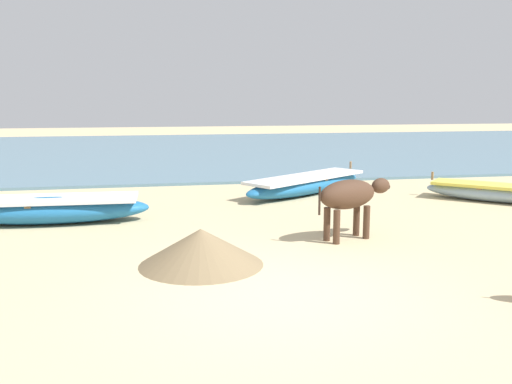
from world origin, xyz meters
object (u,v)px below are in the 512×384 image
Objects in this scene: fishing_boat_0 at (491,192)px; fishing_boat_2 at (49,209)px; fishing_boat_3 at (306,184)px; cow_second_adult_dark at (350,196)px.

fishing_boat_0 is 9.91m from fishing_boat_2.
fishing_boat_0 is 0.69× the size of fishing_boat_3.
fishing_boat_2 is at bearing 45.10° from fishing_boat_0.
fishing_boat_3 is at bearing -157.33° from fishing_boat_2.
fishing_boat_3 is (5.85, 2.25, -0.02)m from fishing_boat_2.
cow_second_adult_dark is (-4.55, -2.76, 0.53)m from fishing_boat_0.
fishing_boat_0 is 0.72× the size of fishing_boat_2.
fishing_boat_2 is 0.96× the size of fishing_boat_3.
cow_second_adult_dark is (5.34, -2.28, 0.48)m from fishing_boat_2.
fishing_boat_3 is 4.58m from cow_second_adult_dark.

